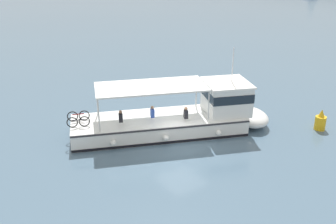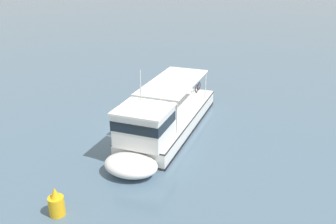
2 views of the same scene
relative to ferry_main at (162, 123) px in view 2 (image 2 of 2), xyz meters
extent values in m
plane|color=slate|center=(1.49, -1.30, -1.02)|extent=(400.00, 400.00, 0.00)
cube|color=white|center=(-0.66, -1.48, -0.47)|extent=(7.30, 11.17, 1.10)
ellipsoid|color=white|center=(1.85, 4.19, -0.47)|extent=(3.58, 3.20, 1.01)
cube|color=black|center=(-0.66, -1.48, -0.92)|extent=(7.33, 11.19, 0.16)
cube|color=#2D2D33|center=(-0.66, -1.48, 0.00)|extent=(7.35, 11.20, 0.10)
cube|color=white|center=(1.12, 2.55, 1.03)|extent=(3.54, 3.48, 1.90)
cube|color=#19232D|center=(1.12, 2.55, 1.37)|extent=(3.61, 3.54, 0.56)
cube|color=white|center=(1.12, 2.55, 2.04)|extent=(3.75, 3.69, 0.12)
cube|color=white|center=(-0.84, -1.89, 2.13)|extent=(5.40, 7.32, 0.10)
cylinder|color=silver|center=(-0.77, 1.63, 1.08)|extent=(0.08, 0.08, 2.00)
cylinder|color=silver|center=(1.72, 0.53, 1.08)|extent=(0.08, 0.08, 2.00)
cylinder|color=silver|center=(-3.40, -4.31, 1.08)|extent=(0.08, 0.08, 2.00)
cylinder|color=silver|center=(-0.91, -5.41, 1.08)|extent=(0.08, 0.08, 2.00)
cylinder|color=silver|center=(1.24, 2.82, 3.20)|extent=(0.06, 0.06, 2.20)
sphere|color=white|center=(2.35, 0.91, -0.52)|extent=(0.36, 0.36, 0.36)
sphere|color=white|center=(1.01, -2.11, -0.52)|extent=(0.36, 0.36, 0.36)
sphere|color=white|center=(-0.24, -4.94, -0.52)|extent=(0.36, 0.36, 0.36)
torus|color=black|center=(-2.91, -5.46, 0.41)|extent=(0.32, 0.63, 0.66)
torus|color=black|center=(-3.19, -6.10, 0.41)|extent=(0.32, 0.63, 0.66)
cylinder|color=maroon|center=(-3.05, -5.78, 0.53)|extent=(0.34, 0.66, 0.06)
torus|color=black|center=(-2.09, -5.82, 0.41)|extent=(0.32, 0.63, 0.66)
torus|color=black|center=(-2.37, -6.46, 0.41)|extent=(0.32, 0.63, 0.66)
cylinder|color=#232328|center=(-2.23, -6.14, 0.53)|extent=(0.34, 0.66, 0.06)
cube|color=black|center=(-1.06, -3.94, 0.54)|extent=(0.38, 0.33, 0.52)
sphere|color=#9E7051|center=(-1.06, -3.94, 0.91)|extent=(0.20, 0.20, 0.20)
cube|color=#2D4CA5|center=(-0.53, -2.03, 0.54)|extent=(0.38, 0.33, 0.52)
sphere|color=#9E7051|center=(-0.53, -2.03, 0.91)|extent=(0.20, 0.20, 0.20)
cube|color=black|center=(0.80, -0.46, 0.54)|extent=(0.38, 0.33, 0.52)
sphere|color=#9E7051|center=(0.80, -0.46, 0.91)|extent=(0.20, 0.20, 0.20)
cylinder|color=gold|center=(5.00, 7.31, -0.57)|extent=(0.70, 0.70, 0.90)
cone|color=gold|center=(5.00, 7.31, 0.13)|extent=(0.42, 0.42, 0.50)
camera|label=1|loc=(17.61, -13.90, 9.73)|focal=41.11mm
camera|label=2|loc=(0.85, 20.39, 9.24)|focal=37.82mm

